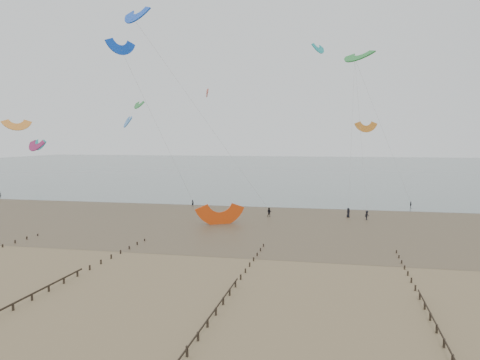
% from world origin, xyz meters
% --- Properties ---
extents(ground, '(500.00, 500.00, 0.00)m').
position_xyz_m(ground, '(0.00, 0.00, 0.00)').
color(ground, brown).
rests_on(ground, ground).
extents(sea_and_shore, '(500.00, 665.00, 0.03)m').
position_xyz_m(sea_and_shore, '(-4.08, 34.40, 0.01)').
color(sea_and_shore, '#475654').
rests_on(sea_and_shore, ground).
extents(groynes, '(72.16, 50.16, 1.00)m').
position_xyz_m(groynes, '(4.00, -19.05, 0.47)').
color(groynes, black).
rests_on(groynes, ground).
extents(kitesurfer_lead, '(0.61, 0.46, 1.51)m').
position_xyz_m(kitesurfer_lead, '(-17.93, 47.93, 0.75)').
color(kitesurfer_lead, black).
rests_on(kitesurfer_lead, ground).
extents(kitesurfers, '(148.45, 22.79, 1.86)m').
position_xyz_m(kitesurfers, '(31.52, 46.74, 0.89)').
color(kitesurfers, black).
rests_on(kitesurfers, ground).
extents(grounded_kite, '(9.36, 8.74, 4.10)m').
position_xyz_m(grounded_kite, '(-6.34, 27.72, 0.00)').
color(grounded_kite, '#E1430E').
rests_on(grounded_kite, ground).
extents(kites_airborne, '(230.99, 117.77, 34.64)m').
position_xyz_m(kites_airborne, '(-2.24, 88.40, 21.57)').
color(kites_airborne, '#327ED6').
rests_on(kites_airborne, ground).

